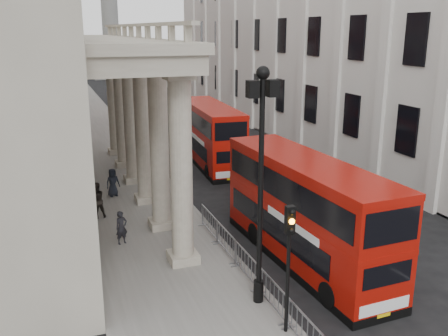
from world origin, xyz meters
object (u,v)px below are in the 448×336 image
Objects in this scene: lamp_post_mid at (158,106)px; traffic_light at (289,246)px; lamp_post_south at (261,173)px; pedestrian_a at (122,228)px; pedestrian_c at (113,182)px; lamp_post_north at (120,81)px; bus_near at (306,210)px; bus_far at (211,134)px; pedestrian_b at (96,200)px.

traffic_light is at bearing -89.68° from lamp_post_mid.
pedestrian_a is (-3.85, 6.66, -4.02)m from lamp_post_south.
pedestrian_c is at bearing 103.72° from lamp_post_south.
pedestrian_c is (-3.32, 13.61, -3.97)m from lamp_post_south.
lamp_post_north is at bearing 61.32° from pedestrian_a.
traffic_light is 9.79m from pedestrian_a.
traffic_light is 5.59m from bus_near.
lamp_post_south is 19.57m from bus_far.
lamp_post_north reaches higher than traffic_light.
traffic_light is at bearing -127.01° from bus_near.
lamp_post_north is 0.82× the size of bus_far.
pedestrian_c is at bearing -142.41° from bus_far.
lamp_post_mid is 5.06× the size of pedestrian_c.
lamp_post_south is 0.80× the size of bus_near.
lamp_post_north is at bearing 90.00° from lamp_post_mid.
lamp_post_south reaches higher than traffic_light.
pedestrian_b is 3.52m from pedestrian_c.
lamp_post_north is 25.94m from pedestrian_a.
lamp_post_north reaches higher than pedestrian_a.
traffic_light reaches higher than pedestrian_a.
lamp_post_south reaches higher than pedestrian_a.
pedestrian_a is 3.74m from pedestrian_b.
bus_near reaches higher than pedestrian_c.
lamp_post_south is 0.82× the size of bus_far.
pedestrian_b reaches higher than pedestrian_c.
traffic_light is 21.36m from bus_far.
lamp_post_south is at bearing -144.25° from bus_near.
bus_near is 5.46× the size of pedestrian_b.
bus_far is at bearing 35.90° from pedestrian_a.
lamp_post_mid is 18.11m from traffic_light.
bus_far is at bearing 78.35° from traffic_light.
lamp_post_north is at bearing 93.39° from bus_near.
pedestrian_a is at bearing 120.05° from lamp_post_south.
lamp_post_south and lamp_post_mid have the same top height.
lamp_post_mid is 14.06m from bus_near.
bus_far is at bearing 82.96° from bus_near.
bus_far reaches higher than pedestrian_c.
bus_far is (4.31, 20.90, -0.84)m from traffic_light.
pedestrian_a is at bearing 85.76° from pedestrian_b.
bus_far is 9.45m from pedestrian_c.
pedestrian_a is at bearing -109.02° from pedestrian_c.
lamp_post_south is at bearing -99.84° from bus_far.
lamp_post_mid is 0.82× the size of bus_far.
traffic_light is 2.26× the size of pedestrian_b.
lamp_post_south is 8.68m from pedestrian_a.
pedestrian_a is 0.81× the size of pedestrian_b.
lamp_post_south is at bearing -90.00° from lamp_post_mid.
pedestrian_b is 1.16× the size of pedestrian_c.
lamp_post_mid is at bearing -90.00° from lamp_post_north.
bus_far is 12.47m from pedestrian_b.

